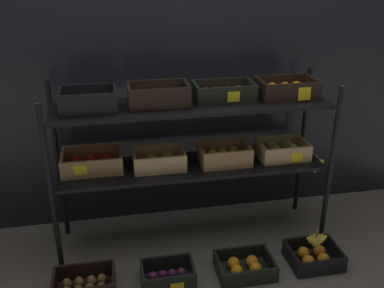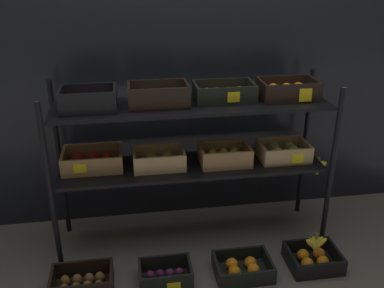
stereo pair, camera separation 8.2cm
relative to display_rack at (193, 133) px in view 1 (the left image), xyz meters
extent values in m
plane|color=#605B56|center=(-0.01, -0.01, -0.75)|extent=(10.00, 10.00, 0.00)
cube|color=black|center=(-0.01, 0.40, 0.27)|extent=(4.06, 0.12, 2.04)
cylinder|color=black|center=(-0.84, -0.21, -0.22)|extent=(0.03, 0.03, 1.07)
cylinder|color=black|center=(0.82, -0.21, -0.22)|extent=(0.03, 0.03, 1.07)
cylinder|color=black|center=(-0.84, 0.20, -0.22)|extent=(0.03, 0.03, 1.07)
cylinder|color=black|center=(0.82, 0.20, -0.22)|extent=(0.03, 0.03, 1.07)
cube|color=black|center=(-0.01, -0.01, -0.22)|extent=(1.62, 0.38, 0.02)
cube|color=black|center=(-0.01, -0.01, 0.18)|extent=(1.62, 0.38, 0.02)
cube|color=#A87F51|center=(-0.62, 0.05, -0.20)|extent=(0.36, 0.25, 0.01)
cube|color=#A87F51|center=(-0.62, -0.07, -0.14)|extent=(0.36, 0.02, 0.10)
cube|color=#A87F51|center=(-0.62, 0.17, -0.14)|extent=(0.36, 0.02, 0.10)
cube|color=#A87F51|center=(-0.79, 0.05, -0.14)|extent=(0.02, 0.22, 0.10)
cube|color=#A87F51|center=(-0.44, 0.05, -0.14)|extent=(0.02, 0.22, 0.10)
sphere|color=red|center=(-0.70, 0.01, -0.16)|extent=(0.07, 0.07, 0.07)
sphere|color=red|center=(-0.61, 0.01, -0.16)|extent=(0.07, 0.07, 0.07)
sphere|color=red|center=(-0.53, 0.02, -0.16)|extent=(0.07, 0.07, 0.07)
sphere|color=red|center=(-0.71, 0.09, -0.16)|extent=(0.07, 0.07, 0.07)
sphere|color=red|center=(-0.61, 0.09, -0.16)|extent=(0.07, 0.07, 0.07)
sphere|color=red|center=(-0.53, 0.08, -0.16)|extent=(0.07, 0.07, 0.07)
cube|color=yellow|center=(-0.68, -0.08, -0.15)|extent=(0.07, 0.00, 0.06)
cube|color=tan|center=(-0.22, 0.00, -0.20)|extent=(0.31, 0.22, 0.01)
cube|color=tan|center=(-0.22, -0.10, -0.14)|extent=(0.31, 0.02, 0.10)
cube|color=tan|center=(-0.22, 0.10, -0.14)|extent=(0.31, 0.02, 0.10)
cube|color=tan|center=(-0.36, 0.00, -0.14)|extent=(0.02, 0.19, 0.10)
cube|color=tan|center=(-0.07, 0.00, -0.14)|extent=(0.02, 0.19, 0.10)
sphere|color=#E3BF54|center=(-0.26, -0.03, -0.16)|extent=(0.07, 0.07, 0.07)
sphere|color=#CFC151|center=(-0.17, -0.03, -0.16)|extent=(0.07, 0.07, 0.07)
sphere|color=gold|center=(-0.26, 0.03, -0.16)|extent=(0.07, 0.07, 0.07)
sphere|color=#E6B949|center=(-0.16, 0.03, -0.16)|extent=(0.07, 0.07, 0.07)
cube|color=#A87F51|center=(0.19, -0.02, -0.20)|extent=(0.31, 0.21, 0.01)
cube|color=#A87F51|center=(0.19, -0.12, -0.14)|extent=(0.31, 0.02, 0.10)
cube|color=#A87F51|center=(0.19, 0.08, -0.14)|extent=(0.31, 0.02, 0.10)
cube|color=#A87F51|center=(0.05, -0.02, -0.14)|extent=(0.02, 0.18, 0.10)
cube|color=#A87F51|center=(0.34, -0.02, -0.14)|extent=(0.02, 0.18, 0.10)
ellipsoid|color=yellow|center=(0.12, -0.05, -0.15)|extent=(0.06, 0.06, 0.08)
ellipsoid|color=yellow|center=(0.19, -0.05, -0.15)|extent=(0.06, 0.06, 0.08)
ellipsoid|color=yellow|center=(0.26, -0.05, -0.15)|extent=(0.06, 0.06, 0.08)
ellipsoid|color=yellow|center=(0.12, 0.01, -0.15)|extent=(0.06, 0.06, 0.08)
ellipsoid|color=yellow|center=(0.19, 0.01, -0.15)|extent=(0.06, 0.06, 0.08)
ellipsoid|color=yellow|center=(0.26, 0.01, -0.15)|extent=(0.06, 0.06, 0.08)
cube|color=tan|center=(0.58, -0.01, -0.20)|extent=(0.31, 0.23, 0.01)
cube|color=tan|center=(0.58, -0.12, -0.14)|extent=(0.31, 0.02, 0.10)
cube|color=tan|center=(0.58, 0.10, -0.14)|extent=(0.31, 0.02, 0.10)
cube|color=tan|center=(0.43, -0.01, -0.14)|extent=(0.02, 0.20, 0.10)
cube|color=tan|center=(0.73, -0.01, -0.14)|extent=(0.02, 0.20, 0.10)
ellipsoid|color=gold|center=(0.52, -0.05, -0.15)|extent=(0.07, 0.07, 0.09)
ellipsoid|color=#A7C353|center=(0.64, -0.05, -0.15)|extent=(0.07, 0.07, 0.09)
ellipsoid|color=#A6BD60|center=(0.53, 0.03, -0.15)|extent=(0.07, 0.07, 0.09)
ellipsoid|color=#B2B858|center=(0.63, 0.02, -0.15)|extent=(0.07, 0.07, 0.09)
cube|color=yellow|center=(0.63, -0.13, -0.16)|extent=(0.07, 0.01, 0.06)
cube|color=black|center=(-0.60, -0.03, 0.20)|extent=(0.31, 0.22, 0.01)
cube|color=black|center=(-0.60, -0.13, 0.26)|extent=(0.31, 0.02, 0.12)
cube|color=black|center=(-0.60, 0.08, 0.26)|extent=(0.31, 0.02, 0.12)
cube|color=black|center=(-0.75, -0.03, 0.26)|extent=(0.02, 0.19, 0.12)
cube|color=black|center=(-0.45, -0.03, 0.26)|extent=(0.02, 0.19, 0.12)
sphere|color=#5C1E54|center=(-0.69, -0.06, 0.23)|extent=(0.05, 0.05, 0.05)
sphere|color=#572D57|center=(-0.63, -0.06, 0.23)|extent=(0.05, 0.05, 0.05)
sphere|color=#5C294F|center=(-0.57, -0.06, 0.23)|extent=(0.05, 0.05, 0.05)
sphere|color=#581C58|center=(-0.51, -0.06, 0.23)|extent=(0.05, 0.05, 0.05)
sphere|color=#66264E|center=(-0.69, 0.01, 0.23)|extent=(0.05, 0.05, 0.05)
sphere|color=#6B2D49|center=(-0.63, 0.01, 0.23)|extent=(0.05, 0.05, 0.05)
sphere|color=#60175C|center=(-0.57, 0.01, 0.23)|extent=(0.05, 0.05, 0.05)
sphere|color=#68304C|center=(-0.51, 0.01, 0.23)|extent=(0.05, 0.05, 0.05)
cube|color=black|center=(-0.21, -0.01, 0.20)|extent=(0.35, 0.21, 0.01)
cube|color=black|center=(-0.21, -0.11, 0.26)|extent=(0.35, 0.02, 0.12)
cube|color=black|center=(-0.21, 0.09, 0.26)|extent=(0.35, 0.02, 0.12)
cube|color=black|center=(-0.37, -0.01, 0.26)|extent=(0.02, 0.18, 0.12)
cube|color=black|center=(-0.04, -0.01, 0.26)|extent=(0.02, 0.18, 0.12)
sphere|color=#8BBD49|center=(-0.29, -0.04, 0.24)|extent=(0.07, 0.07, 0.07)
sphere|color=#8BC13B|center=(-0.21, -0.04, 0.24)|extent=(0.07, 0.07, 0.07)
sphere|color=#95C046|center=(-0.12, -0.04, 0.24)|extent=(0.07, 0.07, 0.07)
sphere|color=#8AC73E|center=(-0.29, 0.02, 0.24)|extent=(0.07, 0.07, 0.07)
sphere|color=#83BC37|center=(-0.21, 0.02, 0.24)|extent=(0.07, 0.07, 0.07)
sphere|color=#89C347|center=(-0.12, 0.01, 0.24)|extent=(0.07, 0.07, 0.07)
cube|color=black|center=(0.19, 0.03, 0.20)|extent=(0.36, 0.21, 0.01)
cube|color=black|center=(0.19, -0.07, 0.25)|extent=(0.36, 0.02, 0.09)
cube|color=black|center=(0.19, 0.13, 0.25)|extent=(0.36, 0.02, 0.09)
cube|color=black|center=(0.02, 0.03, 0.25)|extent=(0.02, 0.18, 0.09)
cube|color=black|center=(0.36, 0.03, 0.25)|extent=(0.02, 0.18, 0.09)
sphere|color=orange|center=(0.09, 0.00, 0.23)|extent=(0.06, 0.06, 0.06)
sphere|color=orange|center=(0.16, 0.00, 0.23)|extent=(0.06, 0.06, 0.06)
sphere|color=orange|center=(0.22, 0.00, 0.23)|extent=(0.06, 0.06, 0.06)
sphere|color=orange|center=(0.29, 0.00, 0.23)|extent=(0.06, 0.06, 0.06)
sphere|color=orange|center=(0.09, 0.06, 0.23)|extent=(0.06, 0.06, 0.06)
sphere|color=orange|center=(0.15, 0.06, 0.23)|extent=(0.06, 0.06, 0.06)
sphere|color=orange|center=(0.22, 0.06, 0.23)|extent=(0.06, 0.06, 0.06)
sphere|color=orange|center=(0.29, 0.06, 0.23)|extent=(0.06, 0.06, 0.06)
cube|color=yellow|center=(0.22, -0.08, 0.24)|extent=(0.07, 0.01, 0.06)
cube|color=black|center=(0.58, 0.01, 0.20)|extent=(0.35, 0.22, 0.01)
cube|color=black|center=(0.58, -0.09, 0.26)|extent=(0.35, 0.02, 0.10)
cube|color=black|center=(0.58, 0.12, 0.26)|extent=(0.35, 0.02, 0.10)
cube|color=black|center=(0.41, 0.01, 0.26)|extent=(0.02, 0.19, 0.10)
cube|color=black|center=(0.75, 0.01, 0.26)|extent=(0.02, 0.19, 0.10)
sphere|color=orange|center=(0.50, -0.02, 0.24)|extent=(0.07, 0.07, 0.07)
sphere|color=orange|center=(0.58, -0.02, 0.24)|extent=(0.07, 0.07, 0.07)
sphere|color=orange|center=(0.66, -0.02, 0.24)|extent=(0.07, 0.07, 0.07)
sphere|color=orange|center=(0.50, 0.05, 0.24)|extent=(0.07, 0.07, 0.07)
sphere|color=orange|center=(0.58, 0.04, 0.24)|extent=(0.07, 0.07, 0.07)
sphere|color=orange|center=(0.66, 0.05, 0.24)|extent=(0.07, 0.07, 0.07)
cube|color=yellow|center=(0.65, -0.10, 0.24)|extent=(0.08, 0.01, 0.08)
cylinder|color=brown|center=(0.86, 0.05, -0.26)|extent=(0.02, 0.02, 0.02)
ellipsoid|color=yellow|center=(0.83, 0.05, -0.32)|extent=(0.09, 0.03, 0.10)
ellipsoid|color=yellow|center=(0.84, 0.06, -0.32)|extent=(0.08, 0.03, 0.11)
ellipsoid|color=yellow|center=(0.85, 0.04, -0.32)|extent=(0.05, 0.03, 0.11)
ellipsoid|color=yellow|center=(0.86, 0.05, -0.32)|extent=(0.05, 0.03, 0.11)
ellipsoid|color=yellow|center=(0.88, 0.06, -0.32)|extent=(0.08, 0.03, 0.10)
ellipsoid|color=yellow|center=(0.88, 0.05, -0.32)|extent=(0.10, 0.03, 0.09)
cube|color=black|center=(-0.70, -0.30, -0.69)|extent=(0.35, 0.02, 0.11)
cube|color=black|center=(-0.86, -0.40, -0.69)|extent=(0.02, 0.19, 0.11)
cube|color=black|center=(-0.54, -0.40, -0.69)|extent=(0.02, 0.19, 0.11)
ellipsoid|color=brown|center=(-0.61, -0.44, -0.71)|extent=(0.05, 0.05, 0.07)
ellipsoid|color=brown|center=(-0.80, -0.37, -0.71)|extent=(0.05, 0.05, 0.07)
ellipsoid|color=brown|center=(-0.73, -0.37, -0.71)|extent=(0.05, 0.05, 0.07)
ellipsoid|color=brown|center=(-0.66, -0.37, -0.71)|extent=(0.05, 0.05, 0.07)
ellipsoid|color=brown|center=(-0.60, -0.37, -0.71)|extent=(0.05, 0.05, 0.07)
cube|color=black|center=(-0.23, -0.41, -0.75)|extent=(0.31, 0.20, 0.01)
cube|color=black|center=(-0.23, -0.51, -0.69)|extent=(0.31, 0.02, 0.10)
cube|color=black|center=(-0.23, -0.32, -0.69)|extent=(0.31, 0.02, 0.10)
cube|color=black|center=(-0.37, -0.41, -0.69)|extent=(0.02, 0.17, 0.10)
cube|color=black|center=(-0.09, -0.41, -0.69)|extent=(0.02, 0.17, 0.10)
sphere|color=#5E265E|center=(-0.31, -0.45, -0.72)|extent=(0.05, 0.05, 0.05)
sphere|color=#5D2E5D|center=(-0.26, -0.44, -0.72)|extent=(0.05, 0.05, 0.05)
sphere|color=#59195A|center=(-0.20, -0.44, -0.72)|extent=(0.05, 0.05, 0.05)
sphere|color=#69205A|center=(-0.14, -0.44, -0.72)|extent=(0.05, 0.05, 0.05)
sphere|color=#6D2259|center=(-0.32, -0.38, -0.72)|extent=(0.05, 0.05, 0.05)
sphere|color=#5B185D|center=(-0.26, -0.38, -0.72)|extent=(0.05, 0.05, 0.05)
sphere|color=#57235A|center=(-0.20, -0.38, -0.72)|extent=(0.05, 0.05, 0.05)
sphere|color=#6A2054|center=(-0.14, -0.38, -0.72)|extent=(0.05, 0.05, 0.05)
cube|color=yellow|center=(-0.19, -0.52, -0.71)|extent=(0.08, 0.01, 0.06)
cube|color=black|center=(0.23, -0.41, -0.75)|extent=(0.34, 0.25, 0.01)
cube|color=black|center=(0.23, -0.53, -0.70)|extent=(0.34, 0.02, 0.09)
cube|color=black|center=(0.23, -0.30, -0.70)|extent=(0.34, 0.02, 0.09)
cube|color=black|center=(0.07, -0.41, -0.70)|extent=(0.02, 0.21, 0.09)
cube|color=black|center=(0.39, -0.41, -0.70)|extent=(0.02, 0.21, 0.09)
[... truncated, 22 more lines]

